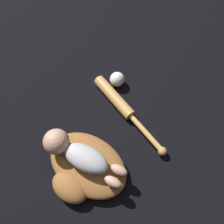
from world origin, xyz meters
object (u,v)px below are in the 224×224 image
baby_figure (76,152)px  baseball (117,79)px  baseball_glove (85,167)px  baseball_bat (121,104)px

baby_figure → baseball: size_ratio=4.61×
baby_figure → baseball: 0.46m
baseball_glove → baseball: size_ratio=4.69×
baseball_bat → baseball: (0.09, -0.11, 0.01)m
baby_figure → baseball_bat: (-0.01, -0.33, -0.09)m
baseball_bat → baseball: 0.14m
baseball → baseball_bat: bearing=128.5°
baby_figure → baseball_bat: size_ratio=0.74×
baby_figure → baseball_bat: bearing=-91.0°
baby_figure → baseball: baby_figure is taller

